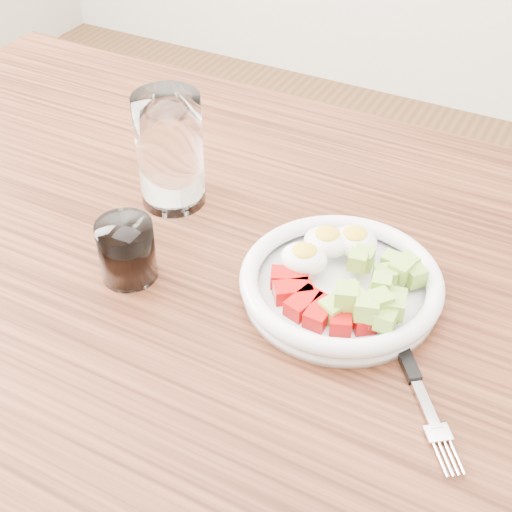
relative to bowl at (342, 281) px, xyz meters
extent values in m
cube|color=brown|center=(-0.74, 0.33, -0.43)|extent=(0.07, 0.07, 0.73)
cube|color=brown|center=(-0.09, -0.02, -0.04)|extent=(1.50, 0.90, 0.04)
cylinder|color=white|center=(0.00, 0.00, -0.02)|extent=(0.23, 0.23, 0.01)
torus|color=white|center=(0.00, 0.00, 0.00)|extent=(0.24, 0.24, 0.02)
cube|color=#B20B0B|center=(-0.06, -0.02, 0.00)|extent=(0.05, 0.04, 0.02)
cube|color=#B20B0B|center=(-0.04, -0.04, 0.00)|extent=(0.05, 0.05, 0.02)
cube|color=#B20B0B|center=(-0.02, -0.06, 0.00)|extent=(0.03, 0.05, 0.02)
cube|color=#B20B0B|center=(0.00, -0.06, 0.00)|extent=(0.02, 0.04, 0.02)
cube|color=#B20B0B|center=(0.02, -0.06, 0.00)|extent=(0.04, 0.05, 0.02)
cube|color=#B20B0B|center=(0.04, -0.04, 0.00)|extent=(0.05, 0.05, 0.02)
cube|color=#B20B0B|center=(0.05, -0.02, 0.00)|extent=(0.05, 0.04, 0.02)
ellipsoid|color=white|center=(-0.04, 0.04, 0.01)|extent=(0.06, 0.05, 0.03)
ellipsoid|color=yellow|center=(-0.04, 0.04, 0.03)|extent=(0.03, 0.03, 0.01)
ellipsoid|color=white|center=(-0.01, 0.06, 0.01)|extent=(0.06, 0.05, 0.03)
ellipsoid|color=yellow|center=(-0.01, 0.06, 0.03)|extent=(0.03, 0.03, 0.01)
ellipsoid|color=white|center=(-0.05, 0.00, 0.01)|extent=(0.06, 0.05, 0.03)
ellipsoid|color=yellow|center=(-0.05, 0.00, 0.03)|extent=(0.03, 0.03, 0.01)
cube|color=#AAD351|center=(0.02, -0.04, 0.02)|extent=(0.03, 0.03, 0.02)
cube|color=#AAD351|center=(0.01, 0.03, 0.01)|extent=(0.02, 0.02, 0.02)
cube|color=#AAD351|center=(0.05, -0.03, 0.01)|extent=(0.03, 0.03, 0.02)
cube|color=#AAD351|center=(0.06, 0.03, 0.02)|extent=(0.03, 0.03, 0.02)
cube|color=#AAD351|center=(0.05, -0.01, 0.02)|extent=(0.02, 0.02, 0.02)
cube|color=#AAD351|center=(0.06, 0.05, 0.01)|extent=(0.03, 0.03, 0.02)
cube|color=#AAD351|center=(0.05, -0.05, 0.02)|extent=(0.03, 0.03, 0.02)
cube|color=#AAD351|center=(0.06, -0.03, 0.02)|extent=(0.03, 0.03, 0.02)
cube|color=#AAD351|center=(0.07, -0.03, 0.02)|extent=(0.03, 0.03, 0.02)
cube|color=#AAD351|center=(0.02, -0.04, 0.02)|extent=(0.03, 0.03, 0.02)
cube|color=#AAD351|center=(0.04, 0.04, 0.01)|extent=(0.02, 0.02, 0.02)
cube|color=#AAD351|center=(0.05, -0.01, 0.01)|extent=(0.03, 0.03, 0.02)
cube|color=#AAD351|center=(0.07, -0.05, 0.01)|extent=(0.02, 0.02, 0.02)
cube|color=#AAD351|center=(0.04, 0.02, 0.01)|extent=(0.03, 0.03, 0.02)
cube|color=#AAD351|center=(0.07, -0.01, 0.01)|extent=(0.02, 0.02, 0.02)
cube|color=#AAD351|center=(0.06, -0.04, 0.02)|extent=(0.03, 0.03, 0.02)
cube|color=#AAD351|center=(0.01, -0.05, 0.00)|extent=(0.03, 0.03, 0.02)
cube|color=#AAD351|center=(0.05, -0.05, 0.01)|extent=(0.03, 0.03, 0.02)
cube|color=#AAD351|center=(0.01, 0.02, 0.02)|extent=(0.02, 0.02, 0.02)
cube|color=#AAD351|center=(0.07, 0.04, 0.01)|extent=(0.03, 0.03, 0.02)
cube|color=#AAD351|center=(0.05, -0.05, 0.02)|extent=(0.02, 0.02, 0.02)
cube|color=black|center=(0.09, -0.05, -0.02)|extent=(0.07, 0.09, 0.01)
cube|color=silver|center=(0.14, -0.11, -0.02)|extent=(0.04, 0.05, 0.00)
cube|color=silver|center=(0.16, -0.14, -0.02)|extent=(0.03, 0.03, 0.00)
cylinder|color=silver|center=(0.17, -0.17, -0.02)|extent=(0.02, 0.03, 0.00)
cylinder|color=silver|center=(0.17, -0.16, -0.02)|extent=(0.02, 0.03, 0.00)
cylinder|color=silver|center=(0.18, -0.16, -0.02)|extent=(0.02, 0.03, 0.00)
cylinder|color=silver|center=(0.18, -0.16, -0.02)|extent=(0.02, 0.03, 0.00)
cylinder|color=white|center=(-0.28, 0.07, 0.06)|extent=(0.09, 0.09, 0.16)
cylinder|color=white|center=(-0.24, -0.09, 0.02)|extent=(0.07, 0.07, 0.08)
cylinder|color=black|center=(-0.24, -0.09, 0.01)|extent=(0.06, 0.06, 0.07)
camera|label=1|loc=(0.20, -0.58, 0.55)|focal=50.00mm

